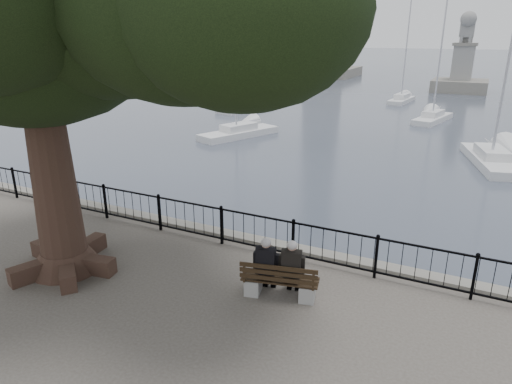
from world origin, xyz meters
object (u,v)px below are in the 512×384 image
Objects in this scene: person_right at (292,270)px; lion_monument at (461,72)px; bench at (280,285)px; person_left at (267,267)px.

lion_monument reaches higher than person_right.
bench is 0.20× the size of lion_monument.
person_right reaches higher than bench.
person_left is at bearing -91.07° from lion_monument.
person_left is 0.53m from person_right.
person_left is 1.00× the size of person_right.
person_right is 0.16× the size of lion_monument.
person_left is 0.16× the size of lion_monument.
bench is 1.24× the size of person_right.
person_right is (0.52, 0.12, 0.00)m from person_left.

